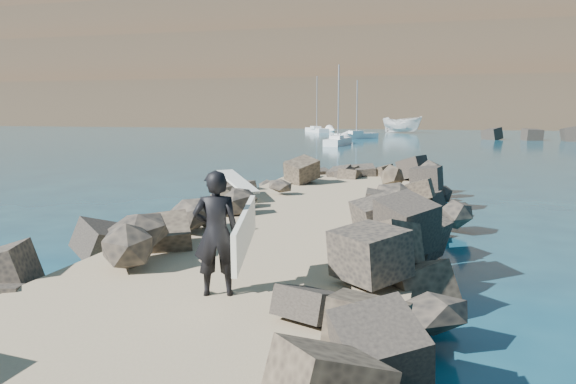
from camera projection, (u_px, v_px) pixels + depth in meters
name	position (u px, v px, depth m)	size (l,w,h in m)	color
ground	(299.00, 246.00, 14.02)	(800.00, 800.00, 0.00)	#0F384C
jetty	(276.00, 254.00, 12.07)	(6.00, 26.00, 0.60)	#8C7759
riprap_left	(164.00, 232.00, 13.28)	(2.60, 22.00, 1.00)	black
riprap_right	(415.00, 248.00, 11.76)	(2.60, 22.00, 1.00)	black
headland	(468.00, 66.00, 161.86)	(360.00, 140.00, 32.00)	#2D4919
surfboard_resting	(237.00, 185.00, 17.56)	(0.55, 2.20, 0.07)	silver
boat_imported	(402.00, 125.00, 84.60)	(2.45, 6.51, 2.51)	silver
surfer_with_board	(220.00, 233.00, 8.31)	(1.14, 2.30, 1.89)	black
sailboat_a	(338.00, 141.00, 55.15)	(1.73, 6.56, 7.90)	silver
sailboat_e	(317.00, 130.00, 87.75)	(5.08, 7.12, 8.79)	silver
sailboat_b	(356.00, 136.00, 67.56)	(4.94, 4.99, 7.08)	silver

